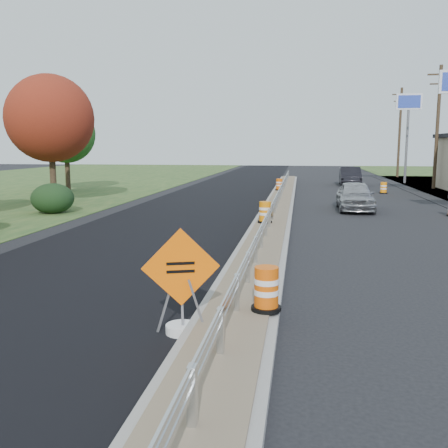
# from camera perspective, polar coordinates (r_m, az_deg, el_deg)

# --- Properties ---
(ground) EXTENTS (140.00, 140.00, 0.00)m
(ground) POSITION_cam_1_polar(r_m,az_deg,el_deg) (17.43, 4.78, -2.12)
(ground) COLOR black
(ground) RESTS_ON ground
(milled_overlay) EXTENTS (7.20, 120.00, 0.01)m
(milled_overlay) POSITION_cam_1_polar(r_m,az_deg,el_deg) (27.83, -2.87, 2.04)
(milled_overlay) COLOR black
(milled_overlay) RESTS_ON ground
(median) EXTENTS (1.60, 55.00, 0.23)m
(median) POSITION_cam_1_polar(r_m,az_deg,el_deg) (25.30, 6.03, 1.55)
(median) COLOR gray
(median) RESTS_ON ground
(guardrail) EXTENTS (0.10, 46.15, 0.72)m
(guardrail) POSITION_cam_1_polar(r_m,az_deg,el_deg) (26.23, 6.16, 3.16)
(guardrail) COLOR silver
(guardrail) RESTS_ON median
(pylon_sign_north) EXTENTS (2.20, 0.30, 7.90)m
(pylon_sign_north) POSITION_cam_1_polar(r_m,az_deg,el_deg) (48.10, 20.34, 12.11)
(pylon_sign_north) COLOR slate
(pylon_sign_north) RESTS_ON ground
(utility_pole_nmid) EXTENTS (1.90, 0.26, 9.40)m
(utility_pole_nmid) POSITION_cam_1_polar(r_m,az_deg,el_deg) (42.39, 23.21, 10.37)
(utility_pole_nmid) COLOR #473523
(utility_pole_nmid) RESTS_ON ground
(utility_pole_north) EXTENTS (1.90, 0.26, 9.40)m
(utility_pole_north) POSITION_cam_1_polar(r_m,az_deg,el_deg) (57.05, 19.44, 10.02)
(utility_pole_north) COLOR #473523
(utility_pole_north) RESTS_ON ground
(hedge_north) EXTENTS (2.09, 2.09, 1.52)m
(hedge_north) POSITION_cam_1_polar(r_m,az_deg,el_deg) (26.19, -19.00, 2.80)
(hedge_north) COLOR black
(hedge_north) RESTS_ON ground
(tree_near_red) EXTENTS (4.95, 4.95, 7.35)m
(tree_near_red) POSITION_cam_1_polar(r_m,az_deg,el_deg) (30.58, -19.27, 11.30)
(tree_near_red) COLOR #473523
(tree_near_red) RESTS_ON ground
(tree_near_back) EXTENTS (4.29, 4.29, 6.37)m
(tree_near_back) POSITION_cam_1_polar(r_m,az_deg,el_deg) (39.04, -17.63, 9.79)
(tree_near_back) COLOR #473523
(tree_near_back) RESTS_ON ground
(caution_sign) EXTENTS (1.33, 0.58, 1.92)m
(caution_sign) POSITION_cam_1_polar(r_m,az_deg,el_deg) (9.01, -4.88, -9.47)
(caution_sign) COLOR white
(caution_sign) RESTS_ON ground
(barrel_median_near) EXTENTS (0.57, 0.57, 0.84)m
(barrel_median_near) POSITION_cam_1_polar(r_m,az_deg,el_deg) (9.55, 4.86, -7.48)
(barrel_median_near) COLOR black
(barrel_median_near) RESTS_ON median
(barrel_median_mid) EXTENTS (0.59, 0.59, 0.86)m
(barrel_median_mid) POSITION_cam_1_polar(r_m,az_deg,el_deg) (20.34, 4.70, 1.30)
(barrel_median_mid) COLOR black
(barrel_median_mid) RESTS_ON median
(barrel_median_far) EXTENTS (0.56, 0.56, 0.82)m
(barrel_median_far) POSITION_cam_1_polar(r_m,az_deg,el_deg) (35.55, 6.33, 4.48)
(barrel_median_far) COLOR black
(barrel_median_far) RESTS_ON median
(barrel_shoulder_mid) EXTENTS (0.55, 0.55, 0.80)m
(barrel_shoulder_mid) POSITION_cam_1_polar(r_m,az_deg,el_deg) (37.13, 17.77, 3.93)
(barrel_shoulder_mid) COLOR black
(barrel_shoulder_mid) RESTS_ON ground
(car_silver) EXTENTS (1.84, 4.48, 1.52)m
(car_silver) POSITION_cam_1_polar(r_m,az_deg,el_deg) (26.94, 14.75, 3.15)
(car_silver) COLOR #A3A4A7
(car_silver) RESTS_ON ground
(car_dark_mid) EXTENTS (1.83, 4.84, 1.58)m
(car_dark_mid) POSITION_cam_1_polar(r_m,az_deg,el_deg) (44.16, 14.21, 5.34)
(car_dark_mid) COLOR black
(car_dark_mid) RESTS_ON ground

